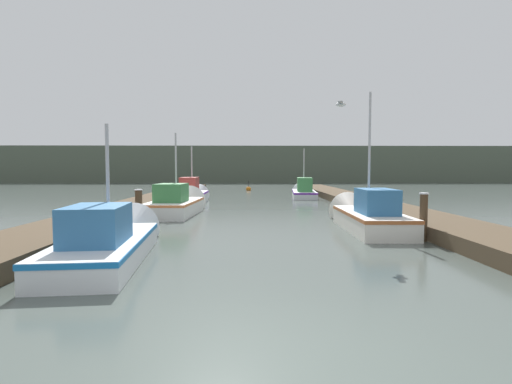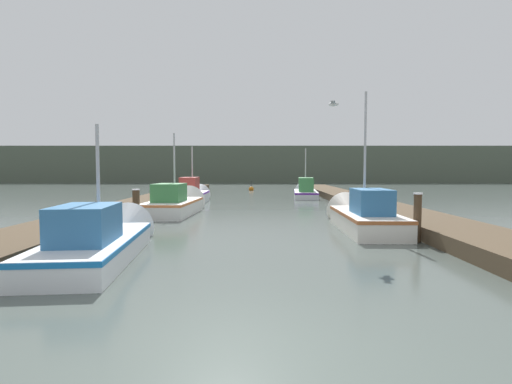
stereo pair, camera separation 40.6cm
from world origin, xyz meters
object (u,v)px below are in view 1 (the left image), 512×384
Objects in this scene: fishing_boat_0 at (112,239)px; fishing_boat_4 at (304,191)px; fishing_boat_3 at (192,195)px; mooring_piling_2 at (139,205)px; fishing_boat_1 at (365,215)px; channel_buoy at (249,189)px; fishing_boat_2 at (178,204)px; seagull_lead at (341,104)px; mooring_piling_0 at (423,217)px.

fishing_boat_4 reaches higher than fishing_boat_0.
fishing_boat_3 is 4.62× the size of mooring_piling_2.
fishing_boat_1 reaches higher than mooring_piling_2.
mooring_piling_2 is at bearing 94.49° from fishing_boat_0.
channel_buoy is (4.27, 21.20, -0.49)m from mooring_piling_2.
fishing_boat_3 is at bearing 85.09° from fishing_boat_0.
fishing_boat_4 is at bearing 64.28° from fishing_boat_0.
fishing_boat_2 is (-0.01, 8.83, 0.05)m from fishing_boat_0.
seagull_lead is (-1.41, -17.63, 3.43)m from fishing_boat_4.
fishing_boat_3 is at bearing 83.09° from mooring_piling_2.
mooring_piling_0 is 26.19m from channel_buoy.
fishing_boat_1 is 23.44m from channel_buoy.
fishing_boat_2 is at bearing 84.71° from fishing_boat_0.
mooring_piling_2 is (-1.08, 6.21, 0.23)m from fishing_boat_0.
fishing_boat_3 reaches higher than channel_buoy.
fishing_boat_1 is 4.12× the size of mooring_piling_0.
fishing_boat_4 is (7.19, 10.54, -0.04)m from fishing_boat_2.
fishing_boat_4 is 4.64× the size of mooring_piling_0.
fishing_boat_4 is at bearing -168.39° from seagull_lead.
fishing_boat_0 is 8.45m from fishing_boat_1.
mooring_piling_0 is (0.88, -2.64, 0.25)m from fishing_boat_1.
seagull_lead reaches higher than channel_buoy.
fishing_boat_4 is 17.71m from mooring_piling_0.
mooring_piling_0 is 10.26m from mooring_piling_2.
seagull_lead reaches higher than fishing_boat_0.
channel_buoy is at bearing 83.71° from fishing_boat_2.
channel_buoy is at bearing 101.15° from fishing_boat_1.
mooring_piling_0 is at bearing 104.89° from seagull_lead.
fishing_boat_2 reaches higher than mooring_piling_2.
fishing_boat_1 is at bearing 166.23° from seagull_lead.
fishing_boat_0 is 14.19m from fishing_boat_3.
mooring_piling_2 is 8.78m from seagull_lead.
fishing_boat_0 is at bearing -89.23° from fishing_boat_3.
fishing_boat_0 is at bearing -57.00° from seagull_lead.
fishing_boat_3 is 14.17m from seagull_lead.
fishing_boat_3 is (-0.10, 5.36, 0.03)m from fishing_boat_2.
fishing_boat_4 is at bearing 57.88° from mooring_piling_2.
fishing_boat_3 is at bearing -104.04° from channel_buoy.
mooring_piling_2 is at bearing -106.92° from seagull_lead.
seagull_lead is (-2.37, 0.05, 3.14)m from mooring_piling_0.
mooring_piling_2 is at bearing -96.60° from fishing_boat_3.
mooring_piling_2 is (-8.34, 1.88, 0.19)m from fishing_boat_1.
fishing_boat_1 is 1.05× the size of fishing_boat_2.
fishing_boat_1 is 4.56× the size of mooring_piling_2.
channel_buoy is (-4.94, 25.72, -0.56)m from mooring_piling_0.
fishing_boat_4 is at bearing 35.67° from fishing_boat_3.
mooring_piling_0 reaches higher than mooring_piling_2.
fishing_boat_3 is at bearing 123.41° from mooring_piling_0.
mooring_piling_2 is (-0.97, -7.98, 0.16)m from fishing_boat_3.
mooring_piling_2 is at bearing -108.67° from fishing_boat_2.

